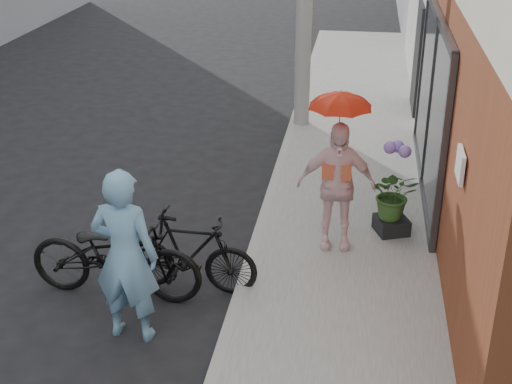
% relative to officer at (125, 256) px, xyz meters
% --- Properties ---
extents(ground, '(80.00, 80.00, 0.00)m').
position_rel_officer_xyz_m(ground, '(0.07, 0.56, -0.94)').
color(ground, black).
rests_on(ground, ground).
extents(sidewalk, '(2.20, 24.00, 0.12)m').
position_rel_officer_xyz_m(sidewalk, '(2.17, 2.56, -0.88)').
color(sidewalk, gray).
rests_on(sidewalk, ground).
extents(curb, '(0.12, 24.00, 0.12)m').
position_rel_officer_xyz_m(curb, '(1.01, 2.56, -0.88)').
color(curb, '#9E9E99').
rests_on(curb, ground).
extents(officer, '(0.72, 0.50, 1.89)m').
position_rel_officer_xyz_m(officer, '(0.00, 0.00, 0.00)').
color(officer, '#6C9FC0').
rests_on(officer, ground).
extents(bike_left, '(2.02, 0.78, 1.05)m').
position_rel_officer_xyz_m(bike_left, '(-0.38, 0.70, -0.42)').
color(bike_left, black).
rests_on(bike_left, ground).
extents(bike_right, '(1.58, 0.48, 0.94)m').
position_rel_officer_xyz_m(bike_right, '(0.41, 0.93, -0.47)').
color(bike_right, black).
rests_on(bike_right, ground).
extents(kimono_woman, '(0.99, 0.48, 1.63)m').
position_rel_officer_xyz_m(kimono_woman, '(1.99, 2.04, -0.01)').
color(kimono_woman, '#FFD5D9').
rests_on(kimono_woman, sidewalk).
extents(parasol, '(0.73, 0.73, 0.64)m').
position_rel_officer_xyz_m(parasol, '(1.99, 2.04, 1.13)').
color(parasol, red).
rests_on(parasol, kimono_woman).
extents(planter, '(0.50, 0.50, 0.21)m').
position_rel_officer_xyz_m(planter, '(2.72, 2.49, -0.72)').
color(planter, black).
rests_on(planter, sidewalk).
extents(potted_plant, '(0.61, 0.53, 0.68)m').
position_rel_officer_xyz_m(potted_plant, '(2.72, 2.49, -0.28)').
color(potted_plant, '#325923').
rests_on(potted_plant, planter).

